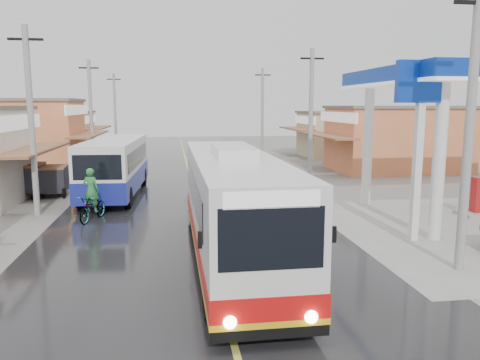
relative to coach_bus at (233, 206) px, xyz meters
The scene contains 11 objects.
ground 2.59m from the coach_bus, 109.15° to the right, with size 120.00×120.00×0.00m, color slate.
road 13.27m from the coach_bus, 92.79° to the left, with size 12.00×90.00×0.02m, color black.
centre_line 13.27m from the coach_bus, 92.79° to the left, with size 0.15×90.00×0.01m, color #D8CC4C.
shopfronts_right 17.67m from the coach_bus, 35.26° to the left, with size 11.00×44.00×4.80m, color beige, non-canonical shape.
utility_poles_left 16.17m from the coach_bus, 118.37° to the left, with size 1.60×50.00×8.00m, color gray, non-canonical shape.
utility_poles_right 14.71m from the coach_bus, 64.20° to the left, with size 1.60×36.00×8.00m, color gray, non-canonical shape.
coach_bus is the anchor object (origin of this frame).
second_bus 12.11m from the coach_bus, 113.08° to the left, with size 2.86×9.03×2.96m.
cyclist 7.69m from the coach_bus, 131.59° to the left, with size 1.34×2.19×2.23m.
tricycle_near 14.07m from the coach_bus, 124.39° to the left, with size 1.48×2.07×1.58m.
tricycle_far 14.88m from the coach_bus, 128.65° to the left, with size 1.55×2.29×1.72m.
Camera 1 is at (-1.12, -11.91, 4.71)m, focal length 35.00 mm.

